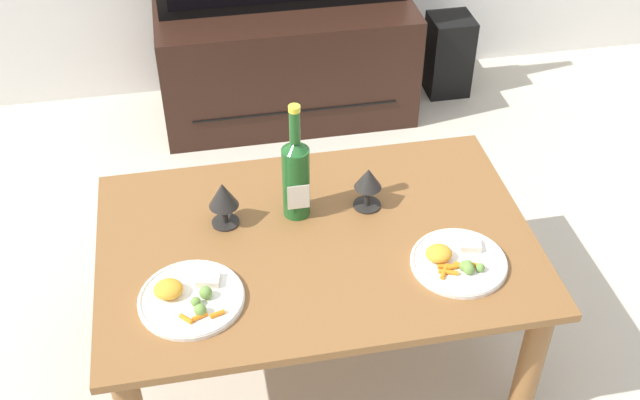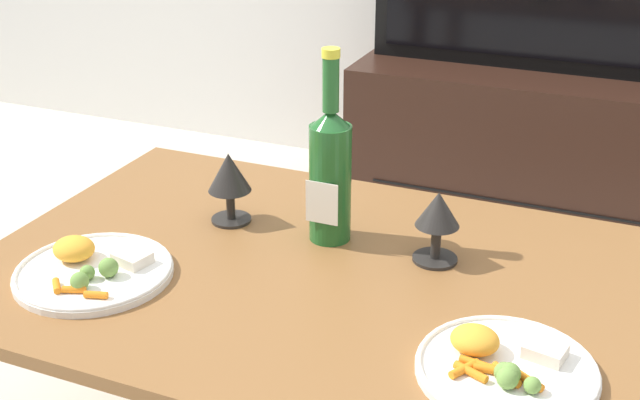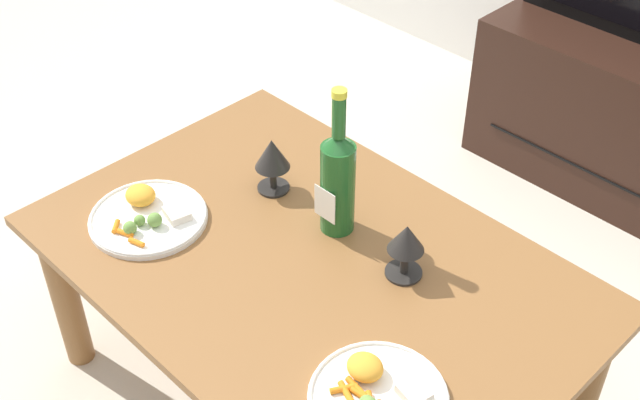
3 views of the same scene
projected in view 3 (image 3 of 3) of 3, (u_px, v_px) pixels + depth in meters
ground_plane at (311, 400)px, 2.10m from camera, size 6.40×6.40×0.00m
dining_table at (309, 286)px, 1.84m from camera, size 1.21×0.80×0.49m
wine_bottle at (338, 178)px, 1.79m from camera, size 0.08×0.08×0.36m
goblet_left at (272, 156)px, 1.93m from camera, size 0.08×0.08×0.14m
goblet_right at (406, 242)px, 1.70m from camera, size 0.08×0.08×0.13m
dinner_plate_left at (148, 215)px, 1.89m from camera, size 0.27×0.27×0.05m
dinner_plate_right at (377, 394)px, 1.50m from camera, size 0.26×0.26×0.05m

